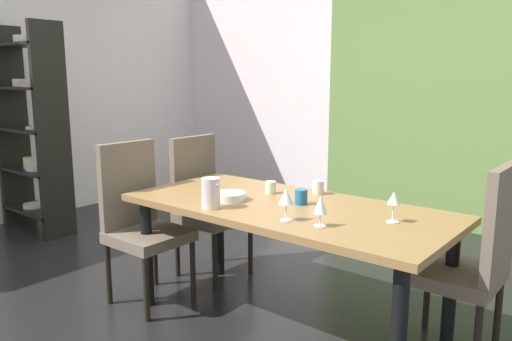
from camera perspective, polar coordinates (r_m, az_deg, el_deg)
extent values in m
cube|color=black|center=(3.40, -7.46, -14.74)|extent=(5.65, 5.54, 0.02)
cube|color=silver|center=(6.23, -0.34, 10.65)|extent=(2.24, 0.10, 2.89)
cube|color=olive|center=(4.95, 26.26, 9.57)|extent=(3.41, 0.10, 2.89)
cube|color=olive|center=(2.84, 3.41, -4.28)|extent=(1.87, 0.87, 0.04)
cylinder|color=black|center=(3.70, -4.22, -6.63)|extent=(0.07, 0.07, 0.69)
cylinder|color=black|center=(2.89, 21.31, -12.42)|extent=(0.07, 0.07, 0.69)
cylinder|color=black|center=(3.27, -12.33, -9.19)|extent=(0.07, 0.07, 0.69)
cylinder|color=black|center=(2.32, 15.96, -18.01)|extent=(0.07, 0.07, 0.69)
cube|color=#685A4C|center=(3.28, -12.07, -7.38)|extent=(0.44, 0.44, 0.07)
cube|color=#685A4C|center=(3.35, -14.42, -1.83)|extent=(0.05, 0.42, 0.59)
cylinder|color=black|center=(3.34, -7.23, -11.24)|extent=(0.04, 0.04, 0.41)
cylinder|color=black|center=(3.11, -12.42, -13.10)|extent=(0.04, 0.04, 0.41)
cylinder|color=black|center=(3.61, -11.48, -9.68)|extent=(0.04, 0.04, 0.41)
cylinder|color=black|center=(3.40, -16.51, -11.22)|extent=(0.04, 0.04, 0.41)
cube|color=#685A4C|center=(2.81, 21.56, -10.96)|extent=(0.44, 0.44, 0.07)
cube|color=#685A4C|center=(2.68, 26.08, -5.76)|extent=(0.05, 0.42, 0.59)
cylinder|color=black|center=(2.80, 16.13, -16.05)|extent=(0.04, 0.04, 0.41)
cylinder|color=black|center=(3.13, 18.95, -13.32)|extent=(0.04, 0.04, 0.41)
cylinder|color=black|center=(3.03, 25.90, -14.59)|extent=(0.04, 0.04, 0.41)
cube|color=#685A4C|center=(3.65, -4.86, -5.28)|extent=(0.44, 0.44, 0.07)
cube|color=#685A4C|center=(3.73, -7.15, -0.49)|extent=(0.05, 0.42, 0.57)
cylinder|color=black|center=(3.74, -0.64, -8.70)|extent=(0.04, 0.04, 0.41)
cylinder|color=black|center=(3.47, -4.71, -10.29)|extent=(0.04, 0.04, 0.41)
cylinder|color=black|center=(3.98, -4.89, -7.53)|extent=(0.04, 0.04, 0.41)
cylinder|color=black|center=(3.73, -8.98, -8.88)|extent=(0.04, 0.04, 0.41)
cube|color=black|center=(5.42, -26.09, 4.45)|extent=(0.05, 0.31, 1.92)
cube|color=black|center=(4.75, -22.20, 4.02)|extent=(0.05, 0.31, 1.92)
cube|color=black|center=(5.21, -23.63, -4.15)|extent=(0.79, 0.31, 0.02)
cylinder|color=white|center=(5.28, -24.11, -3.67)|extent=(0.18, 0.18, 0.04)
cube|color=black|center=(5.13, -23.95, -0.01)|extent=(0.79, 0.31, 0.02)
cylinder|color=beige|center=(5.08, -23.72, 0.33)|extent=(0.21, 0.21, 0.05)
cylinder|color=beige|center=(5.21, -24.51, 0.82)|extent=(0.10, 0.10, 0.11)
cube|color=black|center=(5.08, -24.27, 4.25)|extent=(0.79, 0.31, 0.02)
cylinder|color=silver|center=(5.03, -24.03, 4.49)|extent=(0.15, 0.15, 0.02)
cube|color=black|center=(5.06, -24.61, 8.57)|extent=(0.79, 0.31, 0.02)
cylinder|color=silver|center=(4.97, -24.13, 8.86)|extent=(0.21, 0.21, 0.02)
cylinder|color=silver|center=(5.18, -25.33, 9.06)|extent=(0.14, 0.14, 0.07)
cube|color=black|center=(5.07, -24.95, 12.90)|extent=(0.79, 0.31, 0.02)
cylinder|color=white|center=(5.02, -24.67, 13.43)|extent=(0.15, 0.15, 0.06)
cylinder|color=silver|center=(5.17, -25.55, 13.36)|extent=(0.09, 0.09, 0.08)
cylinder|color=silver|center=(2.52, 3.43, -5.68)|extent=(0.06, 0.06, 0.00)
cylinder|color=silver|center=(2.51, 3.44, -4.73)|extent=(0.01, 0.01, 0.08)
cone|color=silver|center=(2.49, 3.46, -2.91)|extent=(0.07, 0.07, 0.08)
cylinder|color=silver|center=(2.44, 7.32, -6.30)|extent=(0.06, 0.06, 0.00)
cylinder|color=silver|center=(2.43, 7.34, -5.57)|extent=(0.01, 0.01, 0.06)
cone|color=silver|center=(2.41, 7.38, -3.89)|extent=(0.07, 0.07, 0.09)
cylinder|color=silver|center=(2.58, 15.34, -5.67)|extent=(0.06, 0.06, 0.00)
cylinder|color=silver|center=(2.57, 15.39, -4.67)|extent=(0.01, 0.01, 0.09)
cone|color=silver|center=(2.55, 15.47, -3.03)|extent=(0.06, 0.06, 0.06)
cylinder|color=white|center=(2.92, -3.00, -2.96)|extent=(0.19, 0.19, 0.05)
cylinder|color=beige|center=(3.08, 1.68, -1.94)|extent=(0.07, 0.07, 0.08)
cylinder|color=silver|center=(3.09, 7.12, -1.93)|extent=(0.07, 0.07, 0.08)
cylinder|color=#1D5B8B|center=(2.83, 5.18, -3.03)|extent=(0.07, 0.07, 0.09)
cylinder|color=silver|center=(2.74, -5.18, -2.59)|extent=(0.10, 0.10, 0.17)
cone|color=silver|center=(2.69, -4.51, -1.26)|extent=(0.04, 0.04, 0.03)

